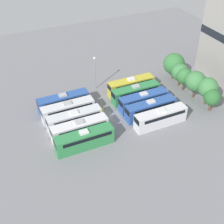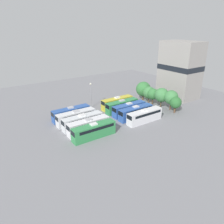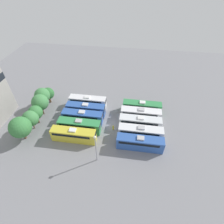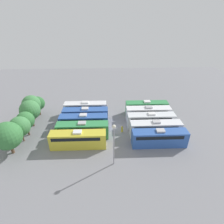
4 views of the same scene
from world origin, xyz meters
name	(u,v)px [view 2 (image 2 of 4)]	position (x,y,z in m)	size (l,w,h in m)	color
ground_plane	(107,120)	(0.00, 0.00, 0.00)	(105.85, 105.85, 0.00)	gray
bus_0	(71,113)	(-6.60, -7.85, 1.83)	(2.46, 10.87, 3.68)	#2D56A8
bus_1	(76,117)	(-3.36, -7.92, 1.83)	(2.46, 10.87, 3.68)	silver
bus_2	(83,121)	(0.06, -7.74, 1.83)	(2.46, 10.87, 3.68)	silver
bus_3	(89,126)	(3.33, -7.83, 1.83)	(2.46, 10.87, 3.68)	white
bus_4	(94,130)	(6.43, -8.08, 1.83)	(2.46, 10.87, 3.68)	#338C4C
bus_5	(117,102)	(-6.45, 8.12, 1.83)	(2.46, 10.87, 3.68)	gold
bus_6	(122,106)	(-3.26, 7.60, 1.83)	(2.46, 10.87, 3.68)	#338C4C
bus_7	(129,109)	(0.06, 7.70, 1.83)	(2.46, 10.87, 3.68)	#2D56A8
bus_8	(136,112)	(3.20, 7.60, 1.83)	(2.46, 10.87, 3.68)	#2D56A8
bus_9	(145,116)	(6.62, 7.87, 1.83)	(2.46, 10.87, 3.68)	silver
worker_person	(101,117)	(-1.75, -0.95, 0.74)	(0.36, 0.36, 1.60)	gold
light_pole	(91,91)	(-11.35, 1.36, 5.49)	(0.60, 0.60, 8.14)	gray
tree_0	(143,89)	(-7.78, 20.39, 3.94)	(5.17, 5.17, 6.54)	brown
tree_1	(149,93)	(-4.25, 19.76, 3.60)	(4.10, 4.10, 5.66)	brown
tree_2	(153,94)	(-2.13, 19.48, 3.72)	(3.72, 3.72, 5.60)	brown
tree_3	(162,95)	(1.43, 19.71, 4.24)	(4.51, 4.51, 6.51)	brown
tree_4	(171,97)	(4.61, 20.56, 4.19)	(4.35, 4.35, 6.38)	brown
tree_5	(176,103)	(6.89, 20.01, 3.27)	(3.57, 3.57, 5.09)	brown
depot_building	(180,70)	(-3.26, 33.32, 9.99)	(13.36, 9.27, 19.82)	gray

